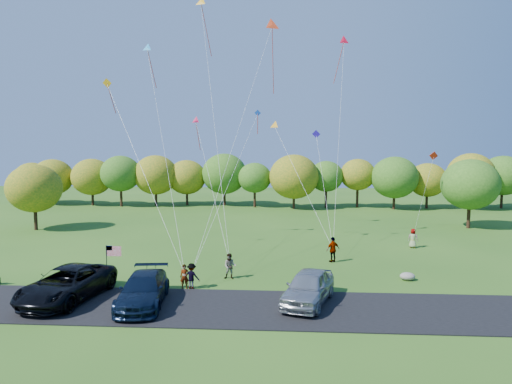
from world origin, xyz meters
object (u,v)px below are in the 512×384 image
(trash_barrel, at_px, (70,276))
(flyer_c, at_px, (192,276))
(minivan_dark, at_px, (67,284))
(flyer_d, at_px, (333,250))
(minivan_navy, at_px, (143,290))
(flyer_b, at_px, (230,266))
(flyer_a, at_px, (185,277))
(minivan_silver, at_px, (308,287))
(flyer_e, at_px, (413,238))

(trash_barrel, bearing_deg, flyer_c, -3.71)
(minivan_dark, height_order, flyer_d, flyer_d)
(flyer_c, bearing_deg, flyer_d, -128.38)
(minivan_dark, height_order, trash_barrel, minivan_dark)
(minivan_navy, xyz_separation_m, flyer_b, (4.15, 5.44, -0.04))
(flyer_a, height_order, trash_barrel, flyer_a)
(flyer_c, xyz_separation_m, flyer_d, (9.38, 7.20, 0.16))
(minivan_dark, xyz_separation_m, trash_barrel, (-1.38, 3.12, -0.49))
(flyer_b, bearing_deg, minivan_silver, -40.17)
(flyer_a, relative_size, flyer_d, 0.79)
(minivan_silver, distance_m, flyer_d, 9.75)
(trash_barrel, bearing_deg, flyer_e, 25.99)
(minivan_silver, bearing_deg, minivan_navy, -156.81)
(flyer_b, relative_size, flyer_e, 1.02)
(flyer_b, bearing_deg, flyer_e, 37.62)
(trash_barrel, bearing_deg, flyer_a, -3.93)
(flyer_b, xyz_separation_m, trash_barrel, (-10.12, -1.78, -0.36))
(flyer_a, relative_size, trash_barrel, 1.54)
(minivan_dark, height_order, minivan_navy, minivan_dark)
(minivan_dark, bearing_deg, flyer_b, 37.30)
(minivan_navy, xyz_separation_m, trash_barrel, (-5.97, 3.66, -0.40))
(flyer_a, xyz_separation_m, flyer_c, (0.44, 0.00, 0.04))
(flyer_a, distance_m, flyer_e, 21.40)
(trash_barrel, bearing_deg, flyer_b, 9.98)
(minivan_navy, bearing_deg, flyer_e, 33.05)
(flyer_a, relative_size, flyer_e, 0.91)
(minivan_navy, distance_m, flyer_c, 3.75)
(flyer_e, bearing_deg, flyer_d, 61.83)
(minivan_dark, relative_size, flyer_d, 3.45)
(minivan_navy, height_order, flyer_d, flyer_d)
(flyer_d, height_order, trash_barrel, flyer_d)
(flyer_c, xyz_separation_m, flyer_e, (16.83, 12.64, 0.04))
(minivan_silver, bearing_deg, minivan_dark, -160.86)
(flyer_b, height_order, flyer_c, flyer_b)
(minivan_silver, xyz_separation_m, flyer_b, (-4.95, 4.57, -0.11))
(flyer_e, bearing_deg, flyer_c, 62.61)
(minivan_silver, bearing_deg, flyer_b, 155.01)
(minivan_silver, xyz_separation_m, flyer_e, (9.78, 14.90, -0.13))
(trash_barrel, bearing_deg, minivan_dark, -66.11)
(flyer_b, xyz_separation_m, flyer_d, (7.28, 4.90, 0.11))
(flyer_a, bearing_deg, flyer_d, 28.28)
(minivan_navy, bearing_deg, flyer_c, 50.01)
(minivan_dark, relative_size, flyer_a, 4.37)
(minivan_navy, height_order, flyer_e, minivan_navy)
(flyer_d, bearing_deg, flyer_e, -172.40)
(flyer_a, height_order, flyer_e, flyer_e)
(flyer_b, bearing_deg, flyer_a, -135.31)
(minivan_navy, distance_m, flyer_a, 3.53)
(minivan_navy, xyz_separation_m, flyer_a, (1.61, 3.14, -0.14))
(flyer_b, distance_m, flyer_e, 17.99)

